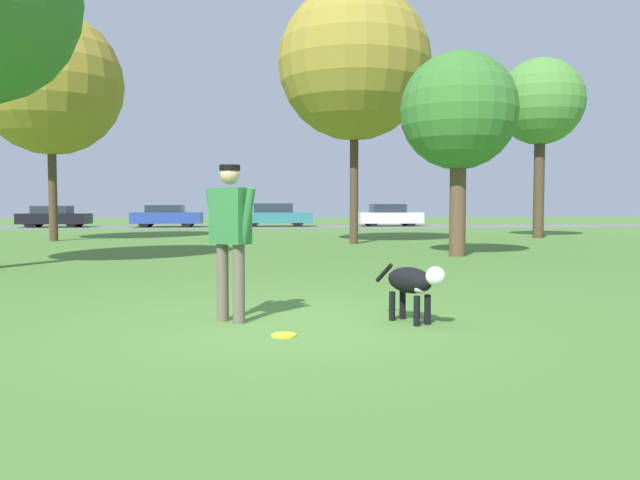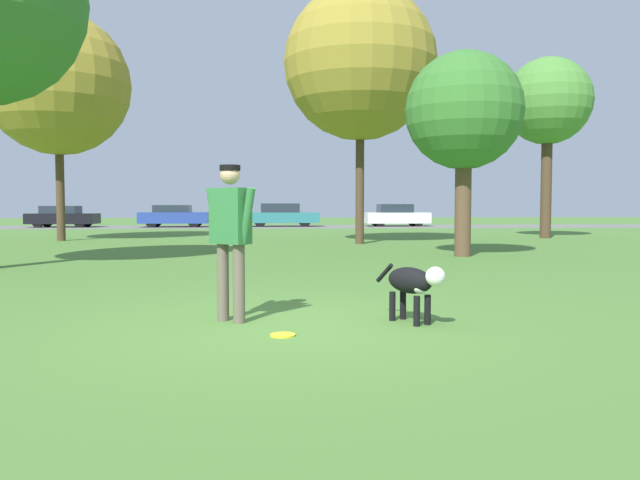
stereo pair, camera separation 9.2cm
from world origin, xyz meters
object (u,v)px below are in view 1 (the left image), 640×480
Objects in this scene: person at (230,229)px; tree_near_right at (459,112)px; parked_car_teal at (275,215)px; dog at (413,282)px; parked_car_white at (389,216)px; parked_car_black at (54,217)px; tree_mid_center at (354,64)px; tree_far_left at (50,83)px; frisbee at (284,335)px; tree_far_right at (540,103)px; parked_car_blue at (167,216)px.

tree_near_right is at bearing 99.21° from person.
dog is at bearing -88.45° from parked_car_teal.
parked_car_white is at bearing -0.43° from parked_car_teal.
tree_near_right is 1.31× the size of parked_car_black.
tree_far_left is at bearing 166.12° from tree_mid_center.
frisbee is 32.82m from parked_car_white.
tree_mid_center reaches higher than dog.
tree_near_right is at bearing 129.79° from dog.
tree_far_right is 0.83× the size of tree_mid_center.
parked_car_teal is (-10.09, 14.32, -4.59)m from tree_far_right.
dog is 0.22× the size of parked_car_teal.
tree_far_right is 1.80× the size of parked_car_black.
parked_car_white is (8.16, 31.13, -0.36)m from person.
frisbee is 0.05× the size of tree_near_right.
parked_car_black is at bearing 148.47° from tree_far_right.
person is at bearing -105.52° from parked_car_white.
frisbee is (0.55, -0.80, -1.01)m from person.
dog is 0.19× the size of tree_near_right.
frisbee is 19.70m from tree_far_left.
tree_near_right is 28.40m from parked_car_black.
parked_car_blue is at bearing -179.03° from parked_car_white.
dog is 3.89× the size of frisbee.
frisbee is at bearing -98.69° from dog.
tree_far_left is at bearing -72.34° from parked_car_black.
person is at bearing -123.60° from tree_far_right.
parked_car_black is at bearing 179.59° from parked_car_white.
parked_car_black is 12.92m from parked_car_teal.
parked_car_white is (15.32, 14.68, -4.97)m from tree_far_left.
tree_far_right reaches higher than frisbee.
tree_far_left reaches higher than dog.
parked_car_teal is (8.27, 14.73, -4.94)m from tree_far_left.
tree_far_right reaches higher than parked_car_blue.
tree_far_left is at bearing 154.51° from person.
person is 18.52m from tree_far_left.
tree_far_left is 1.61× the size of tree_near_right.
tree_mid_center is 1.90× the size of parked_car_teal.
person is at bearing 124.72° from frisbee.
tree_near_right reaches higher than parked_car_teal.
tree_far_right is 1.38× the size of tree_near_right.
parked_car_blue is (-10.52, 22.23, -2.94)m from tree_near_right.
tree_mid_center reaches higher than tree_far_left.
parked_car_white reaches higher than dog.
frisbee is 0.06× the size of parked_car_white.
parked_car_black is 19.97m from parked_car_white.
person reaches higher than parked_car_black.
person is 0.34× the size of tree_near_right.
parked_car_blue is 13.44m from parked_car_white.
tree_far_left is at bearing 114.11° from frisbee.
tree_far_left is 14.89m from tree_near_right.
tree_far_right is 1.78× the size of parked_car_white.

